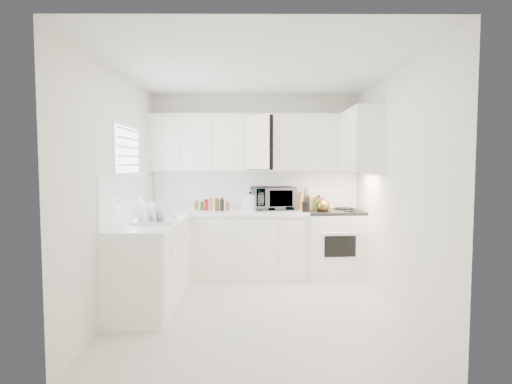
{
  "coord_description": "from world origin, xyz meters",
  "views": [
    {
      "loc": [
        -0.02,
        -4.41,
        1.59
      ],
      "look_at": [
        0.0,
        0.7,
        1.25
      ],
      "focal_mm": 28.67,
      "sensor_mm": 36.0,
      "label": 1
    }
  ],
  "objects_px": {
    "microwave": "(273,196)",
    "utensil_crock": "(306,200)",
    "rice_cooker": "(250,201)",
    "tea_kettle": "(323,205)",
    "stove": "(333,235)",
    "dish_rack": "(154,212)"
  },
  "relations": [
    {
      "from": "stove",
      "to": "microwave",
      "type": "height_order",
      "value": "microwave"
    },
    {
      "from": "microwave",
      "to": "utensil_crock",
      "type": "height_order",
      "value": "microwave"
    },
    {
      "from": "dish_rack",
      "to": "utensil_crock",
      "type": "bearing_deg",
      "value": 33.18
    },
    {
      "from": "stove",
      "to": "rice_cooker",
      "type": "xyz_separation_m",
      "value": [
        -1.17,
        0.08,
        0.47
      ]
    },
    {
      "from": "microwave",
      "to": "dish_rack",
      "type": "bearing_deg",
      "value": -148.4
    },
    {
      "from": "tea_kettle",
      "to": "microwave",
      "type": "xyz_separation_m",
      "value": [
        -0.66,
        0.32,
        0.1
      ]
    },
    {
      "from": "microwave",
      "to": "rice_cooker",
      "type": "bearing_deg",
      "value": 179.6
    },
    {
      "from": "rice_cooker",
      "to": "dish_rack",
      "type": "relative_size",
      "value": 0.59
    },
    {
      "from": "dish_rack",
      "to": "rice_cooker",
      "type": "bearing_deg",
      "value": 54.01
    },
    {
      "from": "stove",
      "to": "dish_rack",
      "type": "xyz_separation_m",
      "value": [
        -2.21,
        -1.24,
        0.46
      ]
    },
    {
      "from": "tea_kettle",
      "to": "stove",
      "type": "bearing_deg",
      "value": 27.0
    },
    {
      "from": "utensil_crock",
      "to": "dish_rack",
      "type": "bearing_deg",
      "value": -149.07
    },
    {
      "from": "utensil_crock",
      "to": "tea_kettle",
      "type": "bearing_deg",
      "value": 0.81
    },
    {
      "from": "microwave",
      "to": "rice_cooker",
      "type": "relative_size",
      "value": 2.24
    },
    {
      "from": "tea_kettle",
      "to": "utensil_crock",
      "type": "bearing_deg",
      "value": 166.18
    },
    {
      "from": "microwave",
      "to": "utensil_crock",
      "type": "xyz_separation_m",
      "value": [
        0.43,
        -0.32,
        -0.03
      ]
    },
    {
      "from": "microwave",
      "to": "utensil_crock",
      "type": "bearing_deg",
      "value": -50.93
    },
    {
      "from": "stove",
      "to": "microwave",
      "type": "xyz_separation_m",
      "value": [
        -0.84,
        0.16,
        0.54
      ]
    },
    {
      "from": "utensil_crock",
      "to": "stove",
      "type": "bearing_deg",
      "value": 21.57
    },
    {
      "from": "tea_kettle",
      "to": "utensil_crock",
      "type": "relative_size",
      "value": 0.69
    },
    {
      "from": "stove",
      "to": "utensil_crock",
      "type": "distance_m",
      "value": 0.68
    },
    {
      "from": "rice_cooker",
      "to": "tea_kettle",
      "type": "bearing_deg",
      "value": -28.87
    }
  ]
}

